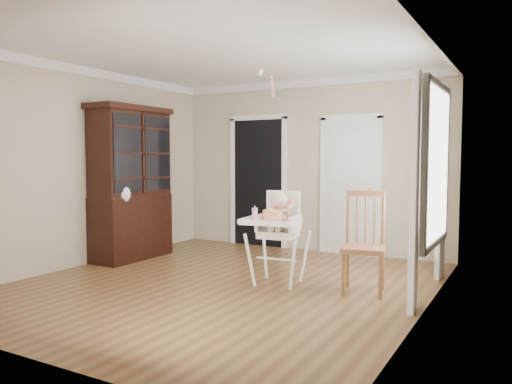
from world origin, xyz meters
The scene contains 16 objects.
floor centered at (0.00, 0.00, 0.00)m, with size 5.00×5.00×0.00m, color brown.
ceiling centered at (0.00, 0.00, 2.70)m, with size 5.00×5.00×0.00m, color white.
wall_back centered at (0.00, 2.50, 1.35)m, with size 4.50×4.50×0.00m, color #C1B196.
wall_left centered at (-2.25, 0.00, 1.35)m, with size 5.00×5.00×0.00m, color #C1B196.
wall_right centered at (2.25, 0.00, 1.35)m, with size 5.00×5.00×0.00m, color #C1B196.
crown_molding centered at (0.00, 0.00, 2.64)m, with size 4.50×5.00×0.12m, color white, non-canonical shape.
doorway centered at (-0.90, 2.48, 1.11)m, with size 1.06×0.05×2.22m.
closet_door centered at (0.70, 2.48, 1.02)m, with size 0.96×0.09×2.13m.
window_right centered at (2.18, 0.80, 1.29)m, with size 0.13×1.84×2.30m.
high_chair centered at (0.55, 0.34, 0.68)m, with size 0.71×0.85×1.11m.
baby centered at (0.55, 0.37, 0.84)m, with size 0.33×0.25×0.48m.
cake centered at (0.61, 0.07, 0.83)m, with size 0.27×0.27×0.13m.
sippy_cup centered at (0.34, 0.15, 0.84)m, with size 0.07×0.07×0.17m.
china_cabinet centered at (-1.99, 0.62, 1.11)m, with size 0.58×1.31×2.21m.
dining_chair centered at (1.53, 0.47, 0.52)m, with size 0.54×0.54×1.11m.
streamer centered at (0.43, 0.15, 2.43)m, with size 0.03×0.50×0.02m, color pink, non-canonical shape.
Camera 1 is at (3.13, -4.81, 1.48)m, focal length 35.00 mm.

